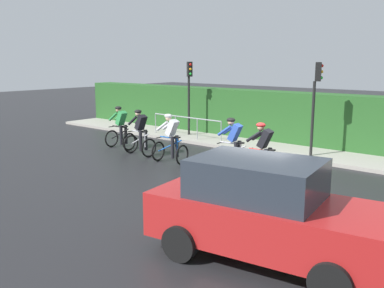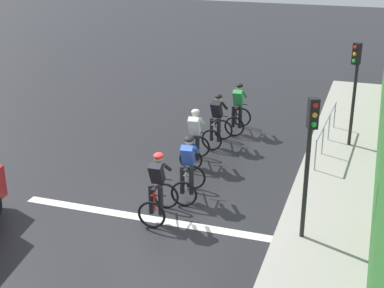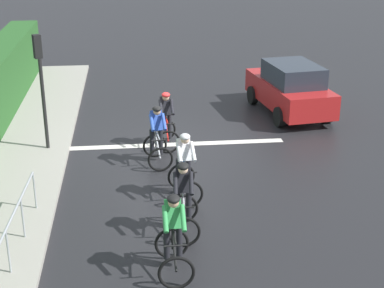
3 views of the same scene
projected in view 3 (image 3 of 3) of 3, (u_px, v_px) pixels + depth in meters
ground_plane at (167, 146)px, 17.07m from camera, size 80.00×80.00×0.00m
sidewalk_kerb at (7, 179)px, 14.77m from camera, size 2.80×23.80×0.12m
road_marking_stop_line at (166, 145)px, 17.17m from camera, size 7.00×0.30×0.01m
cyclist_lead at (174, 235)px, 10.74m from camera, size 0.69×1.08×1.66m
cyclist_second at (183, 199)px, 12.10m from camera, size 0.76×1.13×1.66m
cyclist_mid at (184, 167)px, 13.67m from camera, size 0.76×1.13×1.66m
cyclist_fourth at (157, 136)px, 15.59m from camera, size 0.78×1.14×1.66m
cyclist_trailing at (166, 120)px, 16.79m from camera, size 0.72×1.11×1.66m
car_red at (290, 88)px, 19.65m from camera, size 2.31×4.30×1.76m
traffic_light_near_crossing at (41, 76)px, 15.92m from camera, size 0.27×0.30×3.34m
pedestrian_railing_kerbside at (15, 223)px, 11.15m from camera, size 0.23×3.89×1.03m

